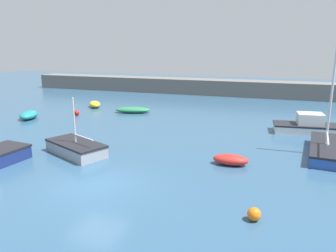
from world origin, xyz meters
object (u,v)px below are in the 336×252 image
at_px(fishing_dinghy_green, 95,104).
at_px(dinghy_near_pier, 231,160).
at_px(open_tender_yellow, 29,115).
at_px(cabin_cruiser_white, 314,127).
at_px(sailboat_twin_hulled, 76,148).
at_px(sailboat_tall_mast, 325,148).
at_px(mooring_buoy_red, 77,113).
at_px(rowboat_blue_near, 133,110).
at_px(mooring_buoy_orange, 254,214).

relative_size(fishing_dinghy_green, dinghy_near_pier, 1.15).
bearing_deg(open_tender_yellow, cabin_cruiser_white, -106.34).
distance_m(sailboat_twin_hulled, cabin_cruiser_white, 17.61).
height_order(sailboat_tall_mast, cabin_cruiser_white, sailboat_tall_mast).
xyz_separation_m(cabin_cruiser_white, mooring_buoy_red, (-21.10, -0.34, -0.26)).
xyz_separation_m(sailboat_tall_mast, sailboat_twin_hulled, (-14.52, -5.02, -0.01)).
relative_size(dinghy_near_pier, sailboat_twin_hulled, 0.44).
distance_m(fishing_dinghy_green, dinghy_near_pier, 21.23).
xyz_separation_m(rowboat_blue_near, mooring_buoy_orange, (13.42, -17.54, -0.03)).
distance_m(cabin_cruiser_white, rowboat_blue_near, 16.78).
distance_m(sailboat_twin_hulled, mooring_buoy_orange, 11.99).
bearing_deg(mooring_buoy_red, rowboat_blue_near, 33.80).
height_order(sailboat_twin_hulled, mooring_buoy_red, sailboat_twin_hulled).
bearing_deg(rowboat_blue_near, sailboat_twin_hulled, 84.62).
xyz_separation_m(fishing_dinghy_green, sailboat_twin_hulled, (7.49, -14.28, 0.05)).
height_order(sailboat_tall_mast, rowboat_blue_near, sailboat_tall_mast).
bearing_deg(mooring_buoy_red, fishing_dinghy_green, 98.47).
xyz_separation_m(sailboat_tall_mast, rowboat_blue_near, (-16.83, 8.01, -0.13)).
distance_m(fishing_dinghy_green, open_tender_yellow, 7.50).
bearing_deg(cabin_cruiser_white, sailboat_tall_mast, -93.62).
xyz_separation_m(sailboat_tall_mast, dinghy_near_pier, (-5.21, -3.71, -0.11)).
distance_m(rowboat_blue_near, mooring_buoy_red, 5.47).
bearing_deg(cabin_cruiser_white, dinghy_near_pier, -125.18).
relative_size(open_tender_yellow, mooring_buoy_red, 5.88).
bearing_deg(fishing_dinghy_green, cabin_cruiser_white, -140.78).
bearing_deg(rowboat_blue_near, dinghy_near_pier, 119.32).
distance_m(fishing_dinghy_green, rowboat_blue_near, 5.33).
xyz_separation_m(open_tender_yellow, rowboat_blue_near, (7.84, 5.76, -0.08)).
relative_size(dinghy_near_pier, mooring_buoy_orange, 3.84).
xyz_separation_m(sailboat_twin_hulled, rowboat_blue_near, (-2.31, 13.03, -0.12)).
height_order(cabin_cruiser_white, rowboat_blue_near, cabin_cruiser_white).
xyz_separation_m(dinghy_near_pier, sailboat_twin_hulled, (-9.31, -1.31, 0.10)).
height_order(sailboat_tall_mast, sailboat_twin_hulled, sailboat_tall_mast).
bearing_deg(sailboat_twin_hulled, dinghy_near_pier, -148.10).
distance_m(cabin_cruiser_white, mooring_buoy_orange, 15.17).
height_order(fishing_dinghy_green, sailboat_twin_hulled, sailboat_twin_hulled).
bearing_deg(fishing_dinghy_green, sailboat_twin_hulled, 167.18).
bearing_deg(dinghy_near_pier, open_tender_yellow, -19.36).
height_order(cabin_cruiser_white, mooring_buoy_orange, cabin_cruiser_white).
bearing_deg(rowboat_blue_near, mooring_buoy_orange, 112.00).
relative_size(fishing_dinghy_green, open_tender_yellow, 0.77).
xyz_separation_m(sailboat_tall_mast, cabin_cruiser_white, (-0.26, 5.31, 0.10)).
relative_size(sailboat_tall_mast, sailboat_twin_hulled, 1.59).
bearing_deg(fishing_dinghy_green, sailboat_tall_mast, -153.31).
relative_size(sailboat_tall_mast, mooring_buoy_red, 14.11).
xyz_separation_m(sailboat_twin_hulled, cabin_cruiser_white, (14.25, 10.33, 0.11)).
distance_m(sailboat_tall_mast, rowboat_blue_near, 18.64).
distance_m(sailboat_twin_hulled, mooring_buoy_red, 12.11).
height_order(open_tender_yellow, sailboat_twin_hulled, sailboat_twin_hulled).
xyz_separation_m(sailboat_tall_mast, open_tender_yellow, (-24.67, 2.25, -0.05)).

